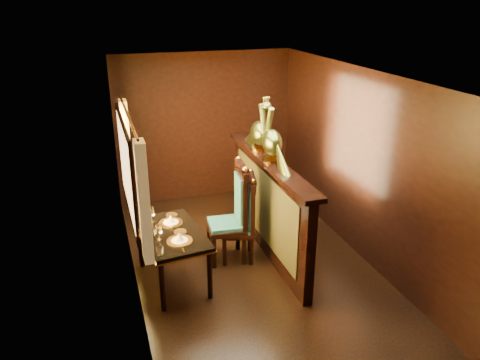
{
  "coord_description": "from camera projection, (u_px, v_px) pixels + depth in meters",
  "views": [
    {
      "loc": [
        -1.79,
        -5.02,
        3.34
      ],
      "look_at": [
        -0.07,
        0.32,
        1.11
      ],
      "focal_mm": 35.0,
      "sensor_mm": 36.0,
      "label": 1
    }
  ],
  "objects": [
    {
      "name": "ground",
      "position": [
        253.0,
        266.0,
        6.19
      ],
      "size": [
        5.0,
        5.0,
        0.0
      ],
      "primitive_type": "plane",
      "color": "black",
      "rests_on": "ground"
    },
    {
      "name": "chair_right",
      "position": [
        246.0,
        215.0,
        6.15
      ],
      "size": [
        0.53,
        0.55,
        1.22
      ],
      "rotation": [
        0.0,
        0.0,
        -0.24
      ],
      "color": "black",
      "rests_on": "ground"
    },
    {
      "name": "peacock_right",
      "position": [
        260.0,
        123.0,
        6.25
      ],
      "size": [
        0.24,
        0.65,
        0.77
      ],
      "primitive_type": null,
      "color": "#16432E",
      "rests_on": "partition"
    },
    {
      "name": "dining_table",
      "position": [
        171.0,
        237.0,
        5.64
      ],
      "size": [
        0.85,
        1.24,
        0.89
      ],
      "rotation": [
        0.0,
        0.0,
        0.12
      ],
      "color": "black",
      "rests_on": "ground"
    },
    {
      "name": "peacock_left",
      "position": [
        272.0,
        131.0,
        5.84
      ],
      "size": [
        0.25,
        0.67,
        0.79
      ],
      "primitive_type": null,
      "color": "#16432E",
      "rests_on": "partition"
    },
    {
      "name": "room_shell",
      "position": [
        247.0,
        153.0,
        5.59
      ],
      "size": [
        3.04,
        5.04,
        2.52
      ],
      "color": "black",
      "rests_on": "ground"
    },
    {
      "name": "partition",
      "position": [
        268.0,
        205.0,
        6.28
      ],
      "size": [
        0.26,
        2.7,
        1.36
      ],
      "color": "black",
      "rests_on": "ground"
    },
    {
      "name": "chair_left",
      "position": [
        235.0,
        209.0,
        6.14
      ],
      "size": [
        0.54,
        0.56,
        1.38
      ],
      "rotation": [
        0.0,
        0.0,
        -0.09
      ],
      "color": "black",
      "rests_on": "ground"
    }
  ]
}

